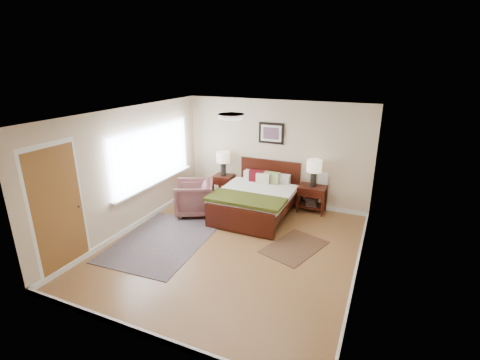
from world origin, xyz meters
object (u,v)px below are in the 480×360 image
(lamp_left, at_px, (223,159))
(nightstand_left, at_px, (223,180))
(armchair, at_px, (194,198))
(nightstand_right, at_px, (312,196))
(rug_persian, at_px, (162,241))
(lamp_right, at_px, (314,168))
(bed, at_px, (256,195))

(lamp_left, bearing_deg, nightstand_left, -90.00)
(armchair, bearing_deg, nightstand_right, 89.36)
(nightstand_right, xyz_separation_m, rug_persian, (-2.34, -2.59, -0.37))
(nightstand_right, distance_m, lamp_right, 0.67)
(nightstand_right, height_order, lamp_right, lamp_right)
(lamp_left, distance_m, lamp_right, 2.28)
(armchair, bearing_deg, lamp_right, 89.60)
(lamp_right, relative_size, armchair, 0.72)
(nightstand_right, bearing_deg, nightstand_left, -179.80)
(lamp_right, height_order, rug_persian, lamp_right)
(bed, relative_size, nightstand_right, 3.14)
(lamp_left, xyz_separation_m, rug_persian, (-0.07, -2.61, -1.00))
(bed, relative_size, nightstand_left, 3.37)
(rug_persian, bearing_deg, armchair, 90.55)
(nightstand_left, xyz_separation_m, nightstand_right, (2.28, 0.01, -0.09))
(bed, xyz_separation_m, lamp_left, (-1.17, 0.73, 0.52))
(bed, xyz_separation_m, lamp_right, (1.10, 0.73, 0.56))
(bed, distance_m, nightstand_right, 1.32)
(nightstand_right, xyz_separation_m, lamp_right, (0.00, 0.01, 0.67))
(nightstand_left, distance_m, lamp_right, 2.35)
(nightstand_left, xyz_separation_m, lamp_left, (0.00, 0.02, 0.55))
(armchair, relative_size, rug_persian, 0.37)
(nightstand_right, height_order, lamp_left, lamp_left)
(nightstand_left, relative_size, armchair, 0.69)
(bed, relative_size, lamp_right, 3.21)
(bed, relative_size, lamp_left, 3.21)
(lamp_left, xyz_separation_m, armchair, (-0.16, -1.20, -0.62))
(lamp_right, bearing_deg, rug_persian, -131.95)
(bed, height_order, nightstand_left, bed)
(lamp_left, distance_m, armchair, 1.36)
(nightstand_right, bearing_deg, lamp_left, 179.69)
(nightstand_right, relative_size, rug_persian, 0.28)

